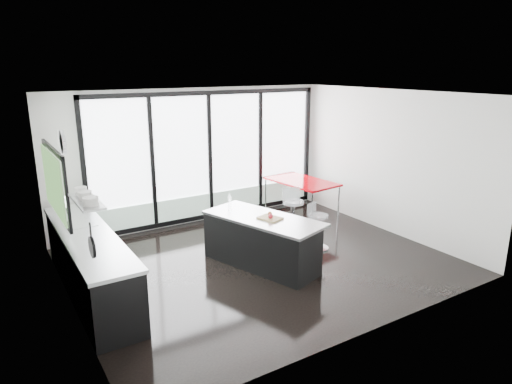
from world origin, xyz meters
TOP-DOWN VIEW (x-y plane):
  - floor at (0.00, 0.00)m, footprint 6.00×5.00m
  - ceiling at (0.00, 0.00)m, footprint 6.00×5.00m
  - wall_back at (0.27, 2.47)m, footprint 6.00×0.09m
  - wall_front at (0.00, -2.50)m, footprint 6.00×0.00m
  - wall_left at (-2.97, 0.27)m, footprint 0.26×5.00m
  - wall_right at (3.00, 0.00)m, footprint 0.00×5.00m
  - counter_cabinets at (-2.67, 0.40)m, footprint 0.69×3.24m
  - island at (-0.06, -0.11)m, footprint 1.44×2.20m
  - bar_stool_near at (1.19, -0.06)m, footprint 0.54×0.54m
  - bar_stool_far at (1.16, 0.65)m, footprint 0.59×0.59m
  - red_table at (2.02, 1.52)m, footprint 1.06×1.65m

SIDE VIEW (x-z plane):
  - floor at x=0.00m, z-range 0.00..0.00m
  - bar_stool_near at x=1.19m, z-range 0.00..0.65m
  - bar_stool_far at x=1.16m, z-range 0.00..0.74m
  - red_table at x=2.02m, z-range 0.00..0.84m
  - island at x=-0.06m, z-range -0.12..0.96m
  - counter_cabinets at x=-2.67m, z-range -0.22..1.14m
  - wall_back at x=0.27m, z-range -0.13..2.67m
  - wall_front at x=0.00m, z-range 0.00..2.80m
  - wall_right at x=3.00m, z-range 0.00..2.80m
  - wall_left at x=-2.97m, z-range 0.16..2.96m
  - ceiling at x=0.00m, z-range 2.80..2.80m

